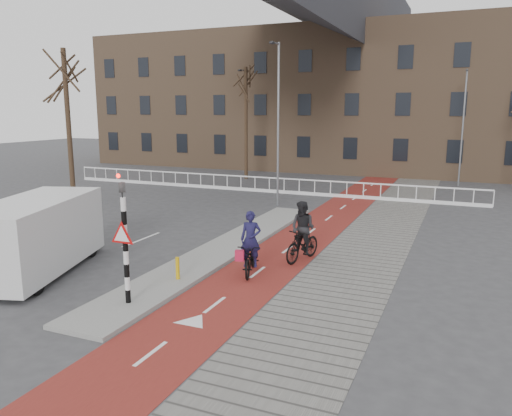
% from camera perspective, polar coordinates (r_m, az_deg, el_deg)
% --- Properties ---
extents(ground, '(120.00, 120.00, 0.00)m').
position_cam_1_polar(ground, '(15.39, -7.99, -8.80)').
color(ground, '#38383A').
rests_on(ground, ground).
extents(bike_lane, '(2.50, 60.00, 0.01)m').
position_cam_1_polar(bike_lane, '(23.73, 7.70, -1.62)').
color(bike_lane, maroon).
rests_on(bike_lane, ground).
extents(sidewalk, '(3.00, 60.00, 0.01)m').
position_cam_1_polar(sidewalk, '(23.18, 14.39, -2.19)').
color(sidewalk, slate).
rests_on(sidewalk, ground).
extents(curb_island, '(1.80, 16.00, 0.12)m').
position_cam_1_polar(curb_island, '(19.02, -3.61, -4.60)').
color(curb_island, gray).
rests_on(curb_island, ground).
extents(traffic_signal, '(0.80, 0.80, 3.68)m').
position_cam_1_polar(traffic_signal, '(13.54, -14.81, -3.05)').
color(traffic_signal, black).
rests_on(traffic_signal, curb_island).
extents(bollard, '(0.12, 0.12, 0.69)m').
position_cam_1_polar(bollard, '(15.55, -8.95, -6.81)').
color(bollard, gold).
rests_on(bollard, curb_island).
extents(cyclist_near, '(1.22, 2.10, 2.06)m').
position_cam_1_polar(cyclist_near, '(16.11, -0.61, -5.15)').
color(cyclist_near, black).
rests_on(cyclist_near, bike_lane).
extents(cyclist_far, '(1.07, 2.07, 2.11)m').
position_cam_1_polar(cyclist_far, '(17.48, 5.35, -3.26)').
color(cyclist_far, black).
rests_on(cyclist_far, bike_lane).
extents(van, '(3.83, 6.00, 2.40)m').
position_cam_1_polar(van, '(17.59, -23.95, -2.83)').
color(van, silver).
rests_on(van, ground).
extents(railing, '(28.00, 0.10, 0.99)m').
position_cam_1_polar(railing, '(32.29, -0.12, 2.44)').
color(railing, silver).
rests_on(railing, ground).
extents(townhouse_row, '(46.00, 10.00, 15.90)m').
position_cam_1_polar(townhouse_row, '(45.65, 9.95, 14.30)').
color(townhouse_row, '#7F6047').
rests_on(townhouse_row, ground).
extents(tree_left, '(0.25, 0.25, 8.23)m').
position_cam_1_polar(tree_left, '(27.54, -20.59, 8.18)').
color(tree_left, black).
rests_on(tree_left, ground).
extents(tree_mid, '(0.26, 0.26, 8.29)m').
position_cam_1_polar(tree_mid, '(38.05, -1.16, 9.58)').
color(tree_mid, black).
rests_on(tree_mid, ground).
extents(streetlight_near, '(0.12, 0.12, 8.68)m').
position_cam_1_polar(streetlight_near, '(27.27, 2.55, 9.33)').
color(streetlight_near, slate).
rests_on(streetlight_near, ground).
extents(streetlight_left, '(0.12, 0.12, 8.19)m').
position_cam_1_polar(streetlight_left, '(38.81, -1.20, 9.54)').
color(streetlight_left, slate).
rests_on(streetlight_left, ground).
extents(streetlight_right, '(0.12, 0.12, 7.86)m').
position_cam_1_polar(streetlight_right, '(37.11, 22.54, 8.36)').
color(streetlight_right, slate).
rests_on(streetlight_right, ground).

